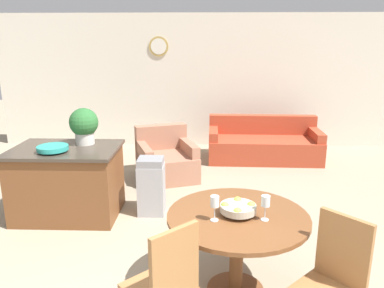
# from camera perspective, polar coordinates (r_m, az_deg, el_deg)

# --- Properties ---
(wall_back) EXTENTS (8.00, 0.09, 2.70)m
(wall_back) POSITION_cam_1_polar(r_m,az_deg,el_deg) (7.83, -0.22, 9.52)
(wall_back) COLOR silver
(wall_back) RESTS_ON ground_plane
(dining_table) EXTENTS (1.18, 1.18, 0.74)m
(dining_table) POSITION_cam_1_polar(r_m,az_deg,el_deg) (3.26, 6.91, -13.32)
(dining_table) COLOR brown
(dining_table) RESTS_ON ground_plane
(dining_chair_near_left) EXTENTS (0.59, 0.59, 0.98)m
(dining_chair_near_left) POSITION_cam_1_polar(r_m,az_deg,el_deg) (2.75, -4.10, -20.30)
(dining_chair_near_left) COLOR #9E6B3D
(dining_chair_near_left) RESTS_ON ground_plane
(dining_chair_near_right) EXTENTS (0.59, 0.59, 0.98)m
(dining_chair_near_right) POSITION_cam_1_polar(r_m,az_deg,el_deg) (2.95, 20.66, -18.71)
(dining_chair_near_right) COLOR #9E6B3D
(dining_chair_near_right) RESTS_ON ground_plane
(fruit_bowl) EXTENTS (0.30, 0.30, 0.11)m
(fruit_bowl) POSITION_cam_1_polar(r_m,az_deg,el_deg) (3.15, 7.03, -9.65)
(fruit_bowl) COLOR #B7B29E
(fruit_bowl) RESTS_ON dining_table
(wine_glass_left) EXTENTS (0.07, 0.07, 0.21)m
(wine_glass_left) POSITION_cam_1_polar(r_m,az_deg,el_deg) (3.00, 3.48, -8.89)
(wine_glass_left) COLOR silver
(wine_glass_left) RESTS_ON dining_table
(wine_glass_right) EXTENTS (0.07, 0.07, 0.21)m
(wine_glass_right) POSITION_cam_1_polar(r_m,az_deg,el_deg) (3.06, 11.15, -8.69)
(wine_glass_right) COLOR silver
(wine_glass_right) RESTS_ON dining_table
(kitchen_island) EXTENTS (1.29, 0.91, 0.88)m
(kitchen_island) POSITION_cam_1_polar(r_m,az_deg,el_deg) (4.95, -18.39, -5.47)
(kitchen_island) COLOR brown
(kitchen_island) RESTS_ON ground_plane
(teal_bowl) EXTENTS (0.36, 0.36, 0.08)m
(teal_bowl) POSITION_cam_1_polar(r_m,az_deg,el_deg) (4.67, -20.47, -0.59)
(teal_bowl) COLOR teal
(teal_bowl) RESTS_ON kitchen_island
(potted_plant) EXTENTS (0.36, 0.36, 0.46)m
(potted_plant) POSITION_cam_1_polar(r_m,az_deg,el_deg) (4.88, -16.15, 2.85)
(potted_plant) COLOR beige
(potted_plant) RESTS_ON kitchen_island
(trash_bin) EXTENTS (0.33, 0.31, 0.73)m
(trash_bin) POSITION_cam_1_polar(r_m,az_deg,el_deg) (4.80, -6.21, -6.41)
(trash_bin) COLOR #9E9EA3
(trash_bin) RESTS_ON ground_plane
(couch) EXTENTS (2.06, 0.96, 0.78)m
(couch) POSITION_cam_1_polar(r_m,az_deg,el_deg) (7.13, 10.82, -0.12)
(couch) COLOR #B24228
(couch) RESTS_ON ground_plane
(armchair) EXTENTS (1.12, 1.18, 0.80)m
(armchair) POSITION_cam_1_polar(r_m,az_deg,el_deg) (6.09, -4.00, -2.52)
(armchair) COLOR #A87056
(armchair) RESTS_ON ground_plane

